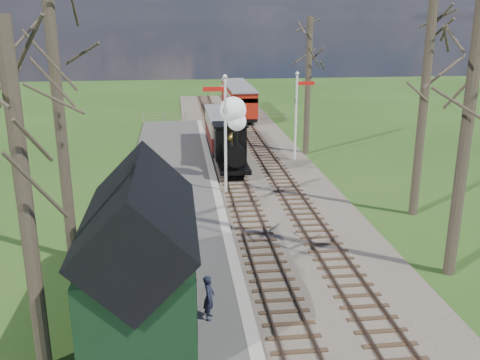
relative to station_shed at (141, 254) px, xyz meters
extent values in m
ellipsoid|color=#385B23|center=(-20.70, 56.00, -17.03)|extent=(57.60, 36.00, 16.20)
ellipsoid|color=#385B23|center=(14.30, 61.00, -20.31)|extent=(70.40, 44.00, 19.80)
ellipsoid|color=#385B23|center=(39.30, 54.00, -15.39)|extent=(51.20, 32.00, 14.40)
ellipsoid|color=#385B23|center=(-3.70, 66.00, -18.67)|extent=(64.00, 40.00, 18.00)
cube|color=brown|center=(5.60, 18.00, -2.22)|extent=(8.00, 60.00, 0.10)
cube|color=brown|center=(3.80, 18.00, -2.13)|extent=(0.07, 60.00, 0.12)
cube|color=brown|center=(4.80, 18.00, -2.13)|extent=(0.07, 60.00, 0.12)
cube|color=#38281C|center=(4.30, 18.00, -2.17)|extent=(1.60, 60.00, 0.09)
cube|color=brown|center=(6.40, 18.00, -2.13)|extent=(0.07, 60.00, 0.12)
cube|color=brown|center=(7.40, 18.00, -2.13)|extent=(0.07, 60.00, 0.12)
cube|color=#38281C|center=(6.90, 18.00, -2.17)|extent=(1.60, 60.00, 0.09)
cube|color=#474442|center=(0.80, 10.00, -2.17)|extent=(5.00, 44.00, 0.20)
cube|color=#B2AD9E|center=(3.10, 10.00, -2.16)|extent=(0.40, 44.00, 0.21)
cube|color=black|center=(0.00, 0.00, -0.77)|extent=(3.00, 6.00, 2.60)
cube|color=black|center=(0.00, 0.00, 1.08)|extent=(3.25, 6.30, 3.25)
cube|color=black|center=(1.52, -1.00, -1.07)|extent=(0.06, 1.20, 2.00)
cylinder|color=silver|center=(3.60, 12.00, 0.73)|extent=(0.14, 0.14, 6.00)
sphere|color=silver|center=(3.60, 12.00, 3.83)|extent=(0.24, 0.24, 0.24)
cube|color=#B7140F|center=(3.05, 12.00, 3.23)|extent=(1.10, 0.08, 0.22)
cube|color=black|center=(3.60, 12.00, 2.13)|extent=(0.18, 0.06, 0.30)
cylinder|color=silver|center=(8.60, 18.00, 0.48)|extent=(0.14, 0.14, 5.50)
sphere|color=silver|center=(8.60, 18.00, 3.33)|extent=(0.24, 0.24, 0.24)
cube|color=#B7140F|center=(9.15, 18.00, 2.73)|extent=(1.10, 0.08, 0.22)
cube|color=black|center=(8.60, 18.00, 1.63)|extent=(0.18, 0.06, 0.30)
cylinder|color=#382D23|center=(-2.50, -2.00, 2.23)|extent=(0.39, 0.39, 9.00)
cylinder|color=#382D23|center=(-3.00, 5.00, 3.23)|extent=(0.41, 0.41, 11.00)
cylinder|color=#382D23|center=(10.80, 2.00, 3.73)|extent=(0.42, 0.42, 12.00)
cylinder|color=#382D23|center=(12.10, 8.00, 2.73)|extent=(0.40, 0.40, 10.00)
cylinder|color=#382D23|center=(9.80, 20.00, 2.23)|extent=(0.39, 0.39, 9.00)
cube|color=slate|center=(4.60, 32.00, -1.52)|extent=(12.60, 0.02, 0.01)
cube|color=slate|center=(4.60, 32.00, -1.82)|extent=(12.60, 0.02, 0.02)
cylinder|color=slate|center=(4.60, 32.00, -1.77)|extent=(0.08, 0.08, 1.00)
cube|color=black|center=(4.30, 15.54, -1.61)|extent=(1.75, 4.11, 0.26)
cylinder|color=black|center=(4.30, 14.92, -0.68)|extent=(1.13, 2.67, 1.13)
cube|color=black|center=(4.30, 16.77, -0.58)|extent=(1.85, 1.64, 2.05)
cylinder|color=black|center=(4.30, 13.90, 0.24)|extent=(0.29, 0.29, 0.82)
sphere|color=#AC8332|center=(4.30, 15.23, 0.04)|extent=(0.53, 0.53, 0.53)
sphere|color=white|center=(4.40, 13.90, 1.22)|extent=(1.03, 1.03, 1.03)
sphere|color=white|center=(4.20, 14.00, 1.83)|extent=(1.44, 1.44, 1.44)
cylinder|color=black|center=(3.80, 14.31, -1.74)|extent=(0.10, 0.66, 0.66)
cylinder|color=black|center=(4.80, 14.31, -1.74)|extent=(0.10, 0.66, 0.66)
cube|color=black|center=(4.30, 21.54, -1.71)|extent=(1.95, 7.19, 0.31)
cube|color=#511412|center=(4.30, 21.54, -1.09)|extent=(2.05, 7.19, 0.92)
cube|color=#BCAA8E|center=(4.30, 21.54, -0.17)|extent=(2.05, 7.19, 0.92)
cube|color=slate|center=(4.30, 21.54, 0.35)|extent=(2.16, 7.39, 0.12)
cube|color=black|center=(6.90, 32.15, -1.69)|extent=(2.03, 5.34, 0.32)
cube|color=#9A190C|center=(6.90, 32.15, -1.05)|extent=(2.14, 5.34, 0.96)
cube|color=#BCAA8E|center=(6.90, 32.15, -0.09)|extent=(2.14, 5.34, 0.96)
cube|color=slate|center=(6.90, 32.15, 0.44)|extent=(2.24, 5.56, 0.13)
cube|color=black|center=(6.90, 37.65, -1.69)|extent=(2.03, 5.34, 0.32)
cube|color=#9A190C|center=(6.90, 37.65, -1.05)|extent=(2.14, 5.34, 0.96)
cube|color=#BCAA8E|center=(6.90, 37.65, -0.09)|extent=(2.14, 5.34, 0.96)
cube|color=slate|center=(6.90, 37.65, 0.44)|extent=(2.24, 5.56, 0.13)
cube|color=#104D2D|center=(1.49, 4.18, -1.49)|extent=(0.40, 0.76, 1.16)
cube|color=silver|center=(1.54, 4.20, -1.49)|extent=(0.30, 0.64, 0.95)
cube|color=#4E2E1B|center=(1.18, -0.27, -1.86)|extent=(0.84, 1.30, 0.05)
cube|color=#4E2E1B|center=(1.03, -0.20, -1.62)|extent=(0.55, 1.17, 0.54)
cube|color=#4E2E1B|center=(1.31, -0.81, -1.98)|extent=(0.05, 0.05, 0.18)
cube|color=#4E2E1B|center=(1.04, 0.27, -1.98)|extent=(0.05, 0.05, 0.18)
imported|color=#1A1D2F|center=(1.94, -0.33, -1.37)|extent=(0.44, 0.57, 1.40)
camera|label=1|loc=(1.18, -14.56, 6.66)|focal=40.00mm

